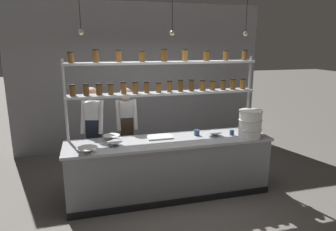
{
  "coord_description": "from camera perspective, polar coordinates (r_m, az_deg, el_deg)",
  "views": [
    {
      "loc": [
        -1.17,
        -4.26,
        2.37
      ],
      "look_at": [
        0.03,
        0.2,
        1.26
      ],
      "focal_mm": 32.0,
      "sensor_mm": 36.0,
      "label": 1
    }
  ],
  "objects": [
    {
      "name": "back_wall",
      "position": [
        6.81,
        -5.09,
        7.16
      ],
      "size": [
        5.58,
        0.12,
        3.24
      ],
      "primitive_type": "cube",
      "color": "#939399",
      "rests_on": "ground_plane"
    },
    {
      "name": "container_stack",
      "position": [
        4.88,
        15.37,
        -1.55
      ],
      "size": [
        0.37,
        0.37,
        0.44
      ],
      "color": "white",
      "rests_on": "prep_counter"
    },
    {
      "name": "pendant_light_row",
      "position": [
        4.42,
        0.42,
        15.92
      ],
      "size": [
        2.49,
        0.07,
        0.71
      ],
      "color": "black"
    },
    {
      "name": "chef_center",
      "position": [
        5.3,
        -7.85,
        -2.24
      ],
      "size": [
        0.37,
        0.29,
        1.64
      ],
      "rotation": [
        0.0,
        0.0,
        -0.05
      ],
      "color": "black",
      "rests_on": "ground_plane"
    },
    {
      "name": "prep_bowl_near_left",
      "position": [
        4.88,
        8.85,
        -3.5
      ],
      "size": [
        0.24,
        0.24,
        0.07
      ],
      "color": "#B2B7BC",
      "rests_on": "prep_counter"
    },
    {
      "name": "prep_bowl_near_right",
      "position": [
        4.45,
        -10.11,
        -5.3
      ],
      "size": [
        0.23,
        0.23,
        0.06
      ],
      "color": "#B2B7BC",
      "rests_on": "prep_counter"
    },
    {
      "name": "serving_cup_by_board",
      "position": [
        4.87,
        5.51,
        -3.25
      ],
      "size": [
        0.09,
        0.09,
        0.09
      ],
      "color": "#334C70",
      "rests_on": "prep_counter"
    },
    {
      "name": "prep_bowl_center_back",
      "position": [
        4.72,
        -10.69,
        -4.14
      ],
      "size": [
        0.26,
        0.26,
        0.07
      ],
      "color": "white",
      "rests_on": "prep_counter"
    },
    {
      "name": "spice_shelf_unit",
      "position": [
        4.77,
        -0.64,
        6.57
      ],
      "size": [
        3.07,
        0.28,
        2.29
      ],
      "color": "#B7BABF",
      "rests_on": "ground_plane"
    },
    {
      "name": "prep_bowl_center_front",
      "position": [
        4.24,
        -15.12,
        -6.42
      ],
      "size": [
        0.28,
        0.28,
        0.08
      ],
      "color": "silver",
      "rests_on": "prep_counter"
    },
    {
      "name": "serving_cup_front",
      "position": [
        4.98,
        12.07,
        -3.2
      ],
      "size": [
        0.07,
        0.07,
        0.08
      ],
      "color": "#334C70",
      "rests_on": "prep_counter"
    },
    {
      "name": "chef_left",
      "position": [
        5.1,
        -13.98,
        -2.73
      ],
      "size": [
        0.41,
        0.34,
        1.69
      ],
      "rotation": [
        0.0,
        0.0,
        -0.26
      ],
      "color": "black",
      "rests_on": "ground_plane"
    },
    {
      "name": "prep_counter",
      "position": [
        4.81,
        0.32,
        -9.85
      ],
      "size": [
        3.18,
        0.76,
        0.92
      ],
      "color": "gray",
      "rests_on": "ground_plane"
    },
    {
      "name": "cutting_board",
      "position": [
        4.75,
        -1.62,
        -4.09
      ],
      "size": [
        0.4,
        0.26,
        0.02
      ],
      "color": "silver",
      "rests_on": "prep_counter"
    },
    {
      "name": "ground_plane",
      "position": [
        5.01,
        0.31,
        -14.67
      ],
      "size": [
        40.0,
        40.0,
        0.0
      ],
      "primitive_type": "plane",
      "color": "slate"
    }
  ]
}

